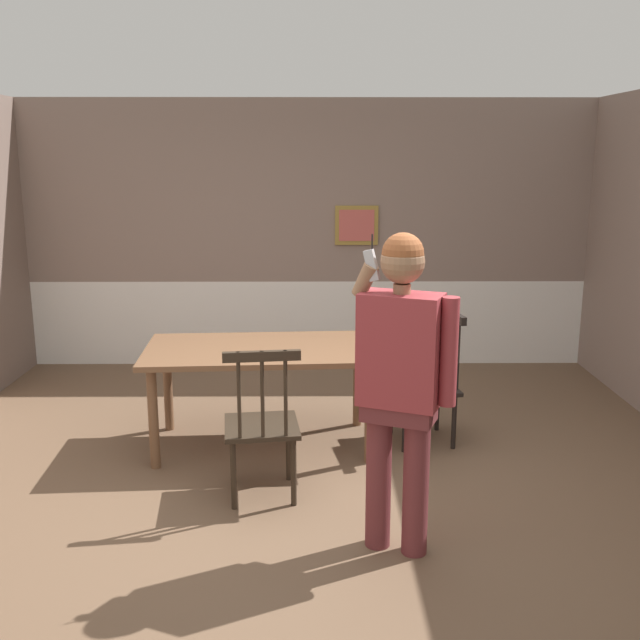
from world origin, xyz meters
TOP-DOWN VIEW (x-y plane):
  - ground_plane at (0.00, 0.00)m, footprint 6.85×6.85m
  - room_back_partition at (0.00, 3.12)m, footprint 5.79×0.17m
  - dining_table at (-0.32, 0.88)m, footprint 1.75×1.02m
  - chair_near_window at (0.92, 0.96)m, footprint 0.54×0.54m
  - chair_by_doorway at (-0.26, 0.03)m, footprint 0.51×0.51m
  - person_figure at (0.52, -0.61)m, footprint 0.55×0.37m

SIDE VIEW (x-z plane):
  - ground_plane at x=0.00m, z-range 0.00..0.00m
  - chair_near_window at x=0.92m, z-range -0.04..0.97m
  - chair_by_doorway at x=-0.26m, z-range -0.02..0.99m
  - dining_table at x=-0.32m, z-range 0.29..1.05m
  - person_figure at x=0.52m, z-range 0.15..1.90m
  - room_back_partition at x=0.00m, z-range -0.05..2.63m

